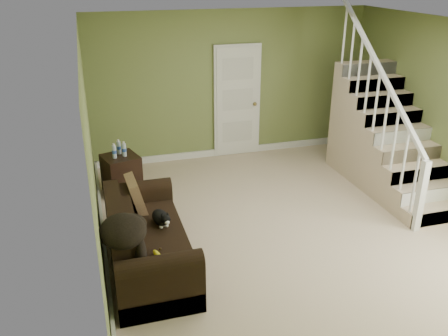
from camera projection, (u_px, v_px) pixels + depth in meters
floor at (289, 223)px, 6.50m from camera, size 5.00×5.50×0.01m
ceiling at (301, 28)px, 5.47m from camera, size 5.00×5.50×0.01m
wall_back at (231, 85)px, 8.41m from camera, size 5.00×0.04×2.60m
wall_front at (445, 249)px, 3.56m from camera, size 5.00×0.04×2.60m
wall_left at (91, 154)px, 5.35m from camera, size 0.04×5.50×2.60m
baseboard_back at (231, 151)px, 8.88m from camera, size 5.00×0.04×0.12m
baseboard_left at (105, 247)px, 5.84m from camera, size 0.04×5.50×0.12m
baseboard_right at (441, 197)px, 7.11m from camera, size 0.04×5.50×0.12m
door at (237, 101)px, 8.52m from camera, size 0.86×0.12×2.02m
staircase at (382, 142)px, 7.61m from camera, size 1.00×2.51×2.82m
sofa at (145, 243)px, 5.49m from camera, size 0.87×2.01×0.80m
side_table at (122, 174)px, 7.30m from camera, size 0.62×0.62×0.83m
cat at (161, 218)px, 5.58m from camera, size 0.27×0.47×0.23m
banana at (158, 255)px, 4.97m from camera, size 0.11×0.23×0.06m
throw_pillow at (136, 196)px, 5.94m from camera, size 0.25×0.48×0.48m
throw_blanket at (123, 231)px, 4.73m from camera, size 0.54×0.67×0.25m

